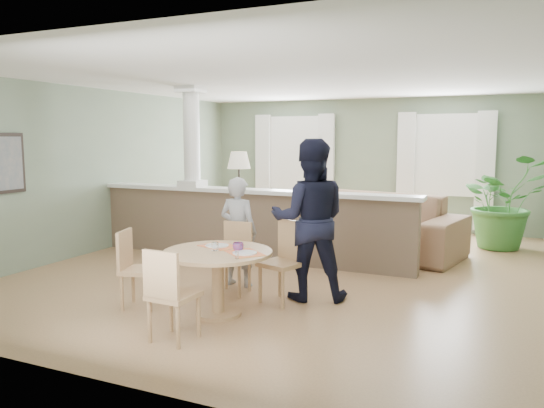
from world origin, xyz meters
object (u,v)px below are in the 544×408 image
at_px(houseplant, 503,202).
at_px(child_person, 238,232).
at_px(chair_near, 169,291).
at_px(chair_side, 134,265).
at_px(chair_far_boy, 235,254).
at_px(sofa, 358,222).
at_px(chair_far_man, 285,257).
at_px(man_person, 310,220).
at_px(dining_table, 219,264).

relative_size(houseplant, child_person, 1.15).
xyz_separation_m(chair_near, child_person, (-0.31, 1.97, 0.21)).
relative_size(chair_near, chair_side, 1.02).
relative_size(chair_far_boy, child_person, 0.62).
height_order(houseplant, chair_side, houseplant).
height_order(sofa, chair_side, sofa).
distance_m(chair_far_boy, chair_far_man, 0.72).
relative_size(child_person, man_person, 0.74).
relative_size(chair_far_man, chair_near, 1.06).
bearing_deg(houseplant, dining_table, -118.38).
xyz_separation_m(chair_near, chair_side, (-0.96, 0.71, -0.01)).
distance_m(chair_near, chair_side, 1.20).
xyz_separation_m(chair_far_man, child_person, (-0.80, 0.36, 0.18)).
bearing_deg(chair_side, houseplant, -52.39).
relative_size(dining_table, chair_near, 1.31).
height_order(sofa, houseplant, houseplant).
bearing_deg(chair_side, chair_far_man, -75.17).
relative_size(houseplant, chair_side, 1.84).
height_order(houseplant, chair_near, houseplant).
relative_size(sofa, chair_far_boy, 3.86).
bearing_deg(chair_near, dining_table, -89.83).
bearing_deg(sofa, houseplant, 42.02).
relative_size(houseplant, man_person, 0.85).
relative_size(dining_table, chair_far_man, 1.24).
xyz_separation_m(sofa, child_person, (-0.86, -2.65, 0.21)).
distance_m(sofa, houseplant, 2.55).
bearing_deg(chair_far_man, chair_side, -130.45).
relative_size(chair_far_boy, chair_far_man, 0.92).
relative_size(dining_table, man_person, 0.62).
bearing_deg(child_person, dining_table, 109.96).
relative_size(sofa, chair_near, 3.75).
bearing_deg(chair_far_boy, man_person, 4.04).
relative_size(sofa, man_person, 1.77).
bearing_deg(chair_far_man, chair_far_boy, -168.45).
bearing_deg(chair_side, man_person, -73.27).
bearing_deg(sofa, chair_near, -84.72).
bearing_deg(chair_far_boy, child_person, 104.29).
distance_m(chair_side, child_person, 1.43).
xyz_separation_m(sofa, chair_far_boy, (-0.77, -2.93, -0.01)).
xyz_separation_m(chair_far_man, chair_side, (-1.46, -0.89, -0.04)).
distance_m(dining_table, chair_far_man, 0.88).
height_order(chair_far_man, chair_side, chair_far_man).
height_order(sofa, chair_near, sofa).
height_order(child_person, man_person, man_person).
bearing_deg(chair_near, chair_far_boy, -80.17).
bearing_deg(chair_near, chair_far_man, -104.54).
height_order(chair_far_boy, chair_side, chair_side).
bearing_deg(child_person, chair_far_boy, 111.07).
xyz_separation_m(houseplant, dining_table, (-2.71, -5.02, -0.24)).
distance_m(dining_table, chair_near, 0.86).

